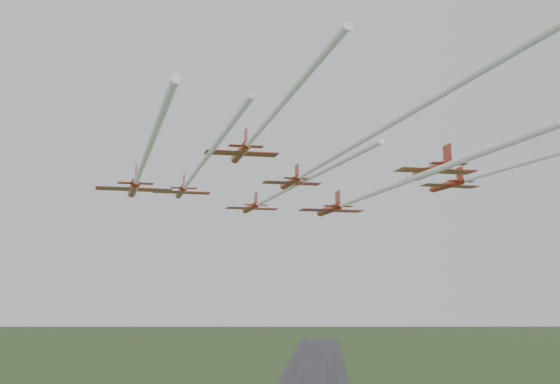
# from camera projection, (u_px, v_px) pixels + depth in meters

# --- Properties ---
(jet_lead) EXTENTS (23.68, 60.12, 2.74)m
(jet_lead) POSITION_uv_depth(u_px,v_px,m) (275.00, 196.00, 108.99)
(jet_lead) COLOR #A9301A
(jet_row2_left) EXTENTS (20.62, 56.76, 2.54)m
(jet_row2_left) POSITION_uv_depth(u_px,v_px,m) (193.00, 175.00, 91.19)
(jet_row2_left) COLOR #A9301A
(jet_row2_right) EXTENTS (22.69, 61.62, 2.93)m
(jet_row2_right) POSITION_uv_depth(u_px,v_px,m) (366.00, 196.00, 93.69)
(jet_row2_right) COLOR #A9301A
(jet_row3_left) EXTENTS (19.48, 49.98, 2.74)m
(jet_row3_left) POSITION_uv_depth(u_px,v_px,m) (140.00, 173.00, 75.10)
(jet_row3_left) COLOR #A9301A
(jet_row3_mid) EXTENTS (22.85, 62.89, 2.37)m
(jet_row3_mid) POSITION_uv_depth(u_px,v_px,m) (334.00, 157.00, 77.79)
(jet_row3_mid) COLOR #A9301A
(jet_row3_right) EXTENTS (17.00, 40.46, 2.49)m
(jet_row3_right) POSITION_uv_depth(u_px,v_px,m) (482.00, 175.00, 91.13)
(jet_row3_right) COLOR #A9301A
(jet_row4_left) EXTENTS (15.12, 42.41, 2.43)m
(jet_row4_left) POSITION_uv_depth(u_px,v_px,m) (256.00, 134.00, 68.88)
(jet_row4_left) COLOR #A9301A
(jet_row4_right) EXTENTS (20.41, 57.94, 2.81)m
(jet_row4_right) POSITION_uv_depth(u_px,v_px,m) (498.00, 145.00, 68.11)
(jet_row4_right) COLOR #A9301A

